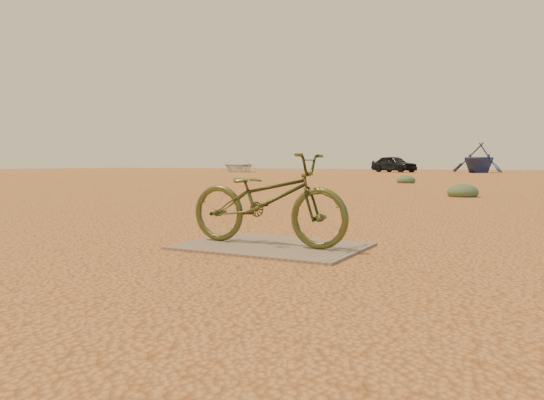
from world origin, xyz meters
The scene contains 8 objects.
ground centered at (0.00, 0.00, 0.00)m, with size 120.00×120.00×0.00m, color #CA8444.
plywood_board centered at (-0.47, 0.12, 0.01)m, with size 1.57×1.12×0.02m, color #876E5D.
bicycle centered at (-0.51, 0.11, 0.42)m, with size 0.53×1.53×0.80m, color #454A20.
car centered at (-9.87, 38.73, 0.67)m, with size 1.58×3.92×1.34m, color black.
boat_near_left centered at (-21.88, 34.12, 0.51)m, with size 3.51×4.91×1.02m, color silver.
boat_far_left centered at (-3.46, 39.22, 1.16)m, with size 3.80×4.40×2.32m, color #3A487F.
kale_a centered at (-0.07, 8.32, 0.00)m, with size 0.68×0.68×0.37m, color #506C45.
kale_c centered at (-3.15, 15.67, 0.00)m, with size 0.69×0.69×0.38m, color #506C45.
Camera 1 is at (1.72, -3.97, 0.74)m, focal length 35.00 mm.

